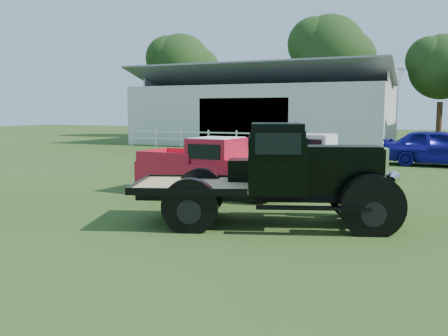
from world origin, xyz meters
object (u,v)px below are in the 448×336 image
at_px(vintage_flatbed, 271,174).
at_px(misc_car_blue, 439,148).
at_px(white_pickup, 313,157).
at_px(red_pickup, 214,166).

xyz_separation_m(vintage_flatbed, misc_car_blue, (3.34, 13.94, -0.27)).
relative_size(vintage_flatbed, white_pickup, 1.27).
bearing_deg(misc_car_blue, white_pickup, 150.58).
bearing_deg(white_pickup, red_pickup, -108.00).
height_order(vintage_flatbed, misc_car_blue, vintage_flatbed).
bearing_deg(red_pickup, white_pickup, 70.51).
bearing_deg(vintage_flatbed, misc_car_blue, 57.37).
distance_m(red_pickup, misc_car_blue, 12.51).
relative_size(red_pickup, misc_car_blue, 0.96).
relative_size(vintage_flatbed, red_pickup, 1.18).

